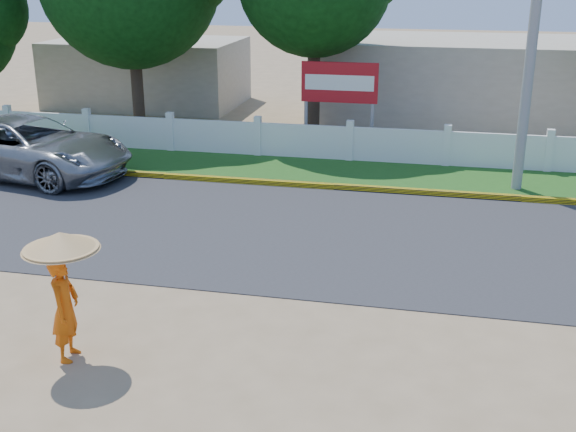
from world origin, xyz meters
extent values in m
plane|color=#9E8460|center=(0.00, 0.00, 0.00)|extent=(120.00, 120.00, 0.00)
cube|color=#38383A|center=(0.00, 4.50, 0.01)|extent=(60.00, 7.00, 0.02)
cube|color=#2D601E|center=(0.00, 9.75, 0.01)|extent=(60.00, 3.50, 0.03)
cube|color=yellow|center=(0.00, 8.05, 0.08)|extent=(40.00, 0.18, 0.16)
cube|color=silver|center=(0.00, 11.20, 0.55)|extent=(40.00, 0.10, 1.10)
cube|color=#B7AD99|center=(3.00, 18.00, 1.60)|extent=(10.00, 6.00, 3.20)
cube|color=#B7AD99|center=(-10.00, 19.00, 1.40)|extent=(8.00, 5.00, 2.80)
cylinder|color=gray|center=(4.96, 9.14, 3.48)|extent=(0.28, 0.28, 6.97)
imported|color=gray|center=(-8.98, 7.52, 0.86)|extent=(6.59, 3.87, 1.72)
imported|color=#D8560B|center=(-2.75, -1.80, 0.86)|extent=(0.48, 0.67, 1.73)
cylinder|color=gray|center=(-2.70, -1.80, 1.53)|extent=(0.02, 0.02, 1.12)
cone|color=tan|center=(-2.70, -1.80, 2.01)|extent=(1.18, 1.18, 0.29)
cylinder|color=gray|center=(-1.63, 12.30, 1.00)|extent=(0.12, 0.12, 2.00)
cylinder|color=gray|center=(0.57, 12.30, 1.00)|extent=(0.12, 0.12, 2.00)
cube|color=#AC1218|center=(-0.53, 12.30, 2.30)|extent=(2.50, 0.12, 1.30)
cube|color=silver|center=(-0.53, 12.24, 2.30)|extent=(2.25, 0.02, 0.49)
cylinder|color=#473828|center=(-8.39, 14.14, 1.86)|extent=(0.44, 0.44, 3.71)
cylinder|color=#473828|center=(-1.69, 13.99, 2.02)|extent=(0.44, 0.44, 4.04)
camera|label=1|loc=(2.82, -10.98, 5.99)|focal=45.00mm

